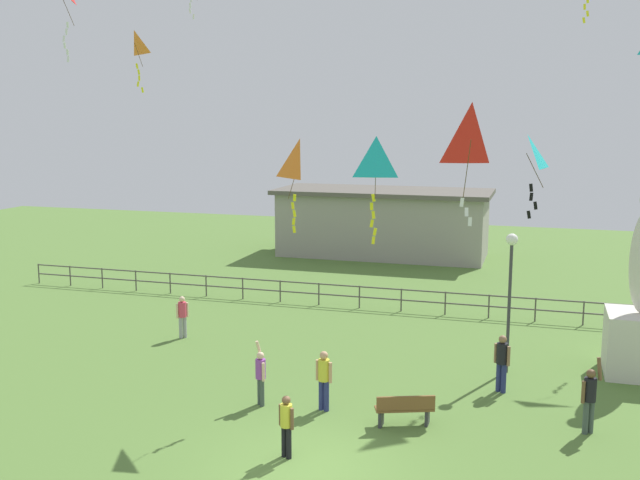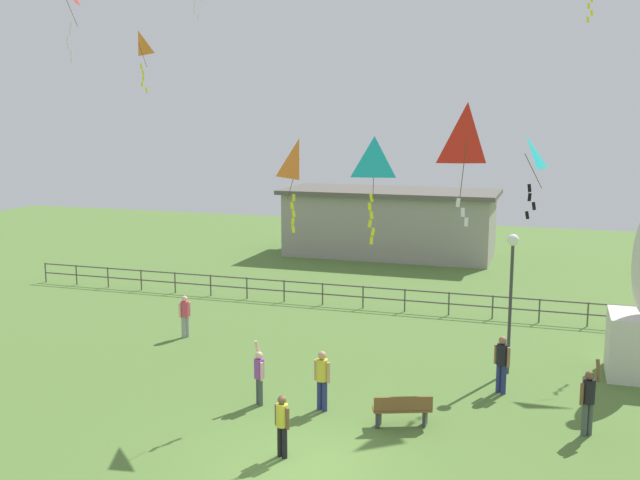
% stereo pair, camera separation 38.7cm
% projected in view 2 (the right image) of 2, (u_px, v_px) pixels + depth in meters
% --- Properties ---
extents(ground_plane, '(80.00, 80.00, 0.00)m').
position_uv_depth(ground_plane, '(301.00, 467.00, 16.53)').
color(ground_plane, '#517533').
extents(lamppost, '(0.36, 0.36, 4.37)m').
position_uv_depth(lamppost, '(512.00, 273.00, 22.06)').
color(lamppost, '#38383D').
rests_on(lamppost, ground_plane).
extents(park_bench, '(1.55, 0.92, 0.85)m').
position_uv_depth(park_bench, '(402.00, 410.00, 18.59)').
color(park_bench, brown).
rests_on(park_bench, ground_plane).
extents(person_0, '(0.38, 0.45, 1.78)m').
position_uv_depth(person_0, '(259.00, 374.00, 19.97)').
color(person_0, '#3F4C47').
rests_on(person_0, ground_plane).
extents(person_1, '(0.46, 0.31, 1.69)m').
position_uv_depth(person_1, '(502.00, 361.00, 20.80)').
color(person_1, navy).
rests_on(person_1, ground_plane).
extents(person_2, '(0.50, 0.36, 1.96)m').
position_uv_depth(person_2, '(588.00, 398.00, 18.01)').
color(person_2, '#3F4C47').
rests_on(person_2, ground_plane).
extents(person_3, '(0.34, 0.36, 1.53)m').
position_uv_depth(person_3, '(185.00, 313.00, 26.18)').
color(person_3, '#99999E').
rests_on(person_3, ground_plane).
extents(person_4, '(0.42, 0.28, 1.51)m').
position_uv_depth(person_4, '(282.00, 422.00, 16.86)').
color(person_4, black).
rests_on(person_4, ground_plane).
extents(person_5, '(0.49, 0.31, 1.66)m').
position_uv_depth(person_5, '(322.00, 377.00, 19.57)').
color(person_5, navy).
rests_on(person_5, ground_plane).
extents(kite_0, '(1.02, 0.99, 2.58)m').
position_uv_depth(kite_0, '(299.00, 162.00, 20.01)').
color(kite_0, orange).
extents(kite_1, '(0.74, 0.89, 2.01)m').
position_uv_depth(kite_1, '(525.00, 157.00, 17.61)').
color(kite_1, '#19B2B2').
extents(kite_3, '(0.99, 1.36, 2.61)m').
position_uv_depth(kite_3, '(467.00, 143.00, 15.54)').
color(kite_3, red).
extents(kite_5, '(0.88, 0.67, 2.72)m').
position_uv_depth(kite_5, '(374.00, 163.00, 18.56)').
color(kite_5, '#19B2B2').
extents(kite_8, '(1.10, 0.93, 2.27)m').
position_uv_depth(kite_8, '(139.00, 45.00, 27.32)').
color(kite_8, orange).
extents(waterfront_railing, '(36.04, 0.06, 0.95)m').
position_uv_depth(waterfront_railing, '(407.00, 297.00, 29.66)').
color(waterfront_railing, '#4C4742').
rests_on(waterfront_railing, ground_plane).
extents(pavilion_building, '(12.14, 5.19, 3.80)m').
position_uv_depth(pavilion_building, '(390.00, 222.00, 41.76)').
color(pavilion_building, gray).
rests_on(pavilion_building, ground_plane).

